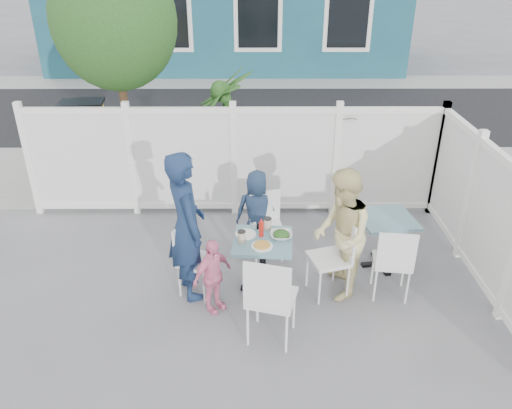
{
  "coord_description": "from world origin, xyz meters",
  "views": [
    {
      "loc": [
        0.39,
        -4.19,
        3.5
      ],
      "look_at": [
        0.41,
        0.88,
        0.91
      ],
      "focal_mm": 35.0,
      "sensor_mm": 36.0,
      "label": 1
    }
  ],
  "objects_px": {
    "main_table": "(263,252)",
    "woman": "(341,235)",
    "utility_cabinet": "(87,138)",
    "boy": "(257,212)",
    "toddler": "(212,276)",
    "chair_back": "(266,220)",
    "chair_near": "(270,295)",
    "man": "(186,226)",
    "spare_table": "(385,229)",
    "chair_right": "(336,251)",
    "chair_left": "(192,253)"
  },
  "relations": [
    {
      "from": "main_table",
      "to": "woman",
      "type": "relative_size",
      "value": 0.46
    },
    {
      "from": "utility_cabinet",
      "to": "boy",
      "type": "bearing_deg",
      "value": -49.88
    },
    {
      "from": "main_table",
      "to": "toddler",
      "type": "distance_m",
      "value": 0.64
    },
    {
      "from": "chair_back",
      "to": "chair_near",
      "type": "height_order",
      "value": "chair_near"
    },
    {
      "from": "chair_back",
      "to": "chair_near",
      "type": "distance_m",
      "value": 1.63
    },
    {
      "from": "chair_back",
      "to": "boy",
      "type": "relative_size",
      "value": 0.78
    },
    {
      "from": "utility_cabinet",
      "to": "man",
      "type": "xyz_separation_m",
      "value": [
        2.16,
        -3.53,
        0.26
      ]
    },
    {
      "from": "spare_table",
      "to": "chair_back",
      "type": "relative_size",
      "value": 0.85
    },
    {
      "from": "chair_right",
      "to": "toddler",
      "type": "bearing_deg",
      "value": 86.67
    },
    {
      "from": "chair_right",
      "to": "man",
      "type": "height_order",
      "value": "man"
    },
    {
      "from": "chair_right",
      "to": "chair_near",
      "type": "bearing_deg",
      "value": 121.28
    },
    {
      "from": "chair_back",
      "to": "boy",
      "type": "bearing_deg",
      "value": -55.73
    },
    {
      "from": "toddler",
      "to": "boy",
      "type": "bearing_deg",
      "value": 22.55
    },
    {
      "from": "chair_near",
      "to": "woman",
      "type": "height_order",
      "value": "woman"
    },
    {
      "from": "woman",
      "to": "toddler",
      "type": "distance_m",
      "value": 1.45
    },
    {
      "from": "toddler",
      "to": "utility_cabinet",
      "type": "bearing_deg",
      "value": 76.07
    },
    {
      "from": "chair_back",
      "to": "boy",
      "type": "distance_m",
      "value": 0.17
    },
    {
      "from": "utility_cabinet",
      "to": "chair_left",
      "type": "height_order",
      "value": "utility_cabinet"
    },
    {
      "from": "spare_table",
      "to": "chair_near",
      "type": "height_order",
      "value": "chair_near"
    },
    {
      "from": "utility_cabinet",
      "to": "chair_back",
      "type": "bearing_deg",
      "value": -50.06
    },
    {
      "from": "main_table",
      "to": "man",
      "type": "distance_m",
      "value": 0.89
    },
    {
      "from": "chair_left",
      "to": "chair_back",
      "type": "bearing_deg",
      "value": 155.75
    },
    {
      "from": "utility_cabinet",
      "to": "boy",
      "type": "xyz_separation_m",
      "value": [
        2.92,
        -2.62,
        -0.05
      ]
    },
    {
      "from": "chair_back",
      "to": "chair_left",
      "type": "bearing_deg",
      "value": 32.93
    },
    {
      "from": "chair_back",
      "to": "woman",
      "type": "height_order",
      "value": "woman"
    },
    {
      "from": "chair_left",
      "to": "chair_right",
      "type": "bearing_deg",
      "value": 112.56
    },
    {
      "from": "chair_near",
      "to": "woman",
      "type": "relative_size",
      "value": 0.66
    },
    {
      "from": "utility_cabinet",
      "to": "toddler",
      "type": "xyz_separation_m",
      "value": [
        2.44,
        -3.85,
        -0.16
      ]
    },
    {
      "from": "chair_near",
      "to": "woman",
      "type": "distance_m",
      "value": 1.15
    },
    {
      "from": "main_table",
      "to": "woman",
      "type": "xyz_separation_m",
      "value": [
        0.85,
        -0.03,
        0.22
      ]
    },
    {
      "from": "chair_near",
      "to": "utility_cabinet",
      "type": "bearing_deg",
      "value": 140.1
    },
    {
      "from": "man",
      "to": "chair_back",
      "type": "bearing_deg",
      "value": -70.17
    },
    {
      "from": "chair_right",
      "to": "boy",
      "type": "xyz_separation_m",
      "value": [
        -0.86,
        0.91,
        0.01
      ]
    },
    {
      "from": "utility_cabinet",
      "to": "woman",
      "type": "distance_m",
      "value": 5.22
    },
    {
      "from": "chair_back",
      "to": "chair_near",
      "type": "relative_size",
      "value": 0.86
    },
    {
      "from": "woman",
      "to": "boy",
      "type": "bearing_deg",
      "value": -134.54
    },
    {
      "from": "utility_cabinet",
      "to": "chair_right",
      "type": "relative_size",
      "value": 1.29
    },
    {
      "from": "chair_right",
      "to": "chair_left",
      "type": "bearing_deg",
      "value": 72.4
    },
    {
      "from": "chair_back",
      "to": "man",
      "type": "bearing_deg",
      "value": 32.61
    },
    {
      "from": "man",
      "to": "boy",
      "type": "xyz_separation_m",
      "value": [
        0.76,
        0.91,
        -0.31
      ]
    },
    {
      "from": "chair_right",
      "to": "man",
      "type": "relative_size",
      "value": 0.54
    },
    {
      "from": "chair_near",
      "to": "spare_table",
      "type": "bearing_deg",
      "value": 59.03
    },
    {
      "from": "boy",
      "to": "chair_back",
      "type": "bearing_deg",
      "value": 131.18
    },
    {
      "from": "man",
      "to": "main_table",
      "type": "bearing_deg",
      "value": -111.6
    },
    {
      "from": "spare_table",
      "to": "woman",
      "type": "relative_size",
      "value": 0.48
    },
    {
      "from": "chair_near",
      "to": "boy",
      "type": "xyz_separation_m",
      "value": [
        -0.11,
        1.75,
        -0.03
      ]
    },
    {
      "from": "main_table",
      "to": "chair_near",
      "type": "xyz_separation_m",
      "value": [
        0.05,
        -0.84,
        0.05
      ]
    },
    {
      "from": "woman",
      "to": "boy",
      "type": "height_order",
      "value": "woman"
    },
    {
      "from": "utility_cabinet",
      "to": "chair_near",
      "type": "xyz_separation_m",
      "value": [
        3.03,
        -4.37,
        -0.02
      ]
    },
    {
      "from": "chair_left",
      "to": "man",
      "type": "distance_m",
      "value": 0.36
    }
  ]
}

